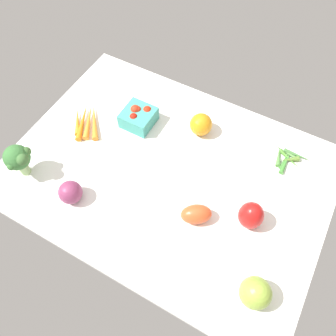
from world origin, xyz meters
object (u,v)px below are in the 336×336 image
carrot_bunch (87,121)px  berry_basket (139,117)px  red_onion_center (70,192)px  heirloom_tomato_green (255,293)px  heirloom_tomato_orange (201,124)px  okra_pile (288,158)px  broccoli_head (18,158)px  bell_pepper_red (251,215)px  roma_tomato (196,214)px

carrot_bunch → berry_basket: bearing=30.1°
red_onion_center → heirloom_tomato_green: (60.73, -0.53, 0.60)cm
red_onion_center → heirloom_tomato_orange: heirloom_tomato_orange is taller
okra_pile → heirloom_tomato_green: size_ratio=1.57×
carrot_bunch → broccoli_head: broccoli_head is taller
bell_pepper_red → red_onion_center: bearing=-159.6°
okra_pile → carrot_bunch: bearing=-163.6°
heirloom_tomato_green → broccoli_head: bearing=179.4°
okra_pile → bell_pepper_red: bell_pepper_red is taller
okra_pile → carrot_bunch: 71.72cm
heirloom_tomato_green → heirloom_tomato_orange: (-37.18, 43.92, -0.36)cm
heirloom_tomato_orange → berry_basket: (-21.27, -7.06, -0.68)cm
carrot_bunch → okra_pile: bearing=16.4°
bell_pepper_red → berry_basket: 52.22cm
heirloom_tomato_orange → red_onion_center: bearing=-118.5°
red_onion_center → carrot_bunch: red_onion_center is taller
red_onion_center → berry_basket: red_onion_center is taller
heirloom_tomato_green → carrot_bunch: size_ratio=0.50×
heirloom_tomato_green → roma_tomato: heirloom_tomato_green is taller
okra_pile → roma_tomato: bearing=-116.9°
okra_pile → berry_basket: bearing=-168.4°
red_onion_center → broccoli_head: bearing=179.3°
heirloom_tomato_green → carrot_bunch: heirloom_tomato_green is taller
red_onion_center → roma_tomato: red_onion_center is taller
bell_pepper_red → roma_tomato: bell_pepper_red is taller
broccoli_head → roma_tomato: (56.34, 12.29, -5.26)cm
okra_pile → carrot_bunch: size_ratio=0.79×
heirloom_tomato_green → heirloom_tomato_orange: bearing=130.2°
red_onion_center → carrot_bunch: (-14.13, 26.81, -2.60)cm
red_onion_center → heirloom_tomato_orange: 49.37cm
red_onion_center → heirloom_tomato_orange: size_ratio=0.94×
okra_pile → roma_tomato: 38.78cm
okra_pile → berry_basket: 53.54cm
bell_pepper_red → roma_tomato: (-14.43, -6.61, -1.85)cm
bell_pepper_red → berry_basket: bearing=160.8°
heirloom_tomato_green → berry_basket: 69.11cm
carrot_bunch → heirloom_tomato_green: bearing=-20.1°
okra_pile → roma_tomato: roma_tomato is taller
berry_basket → red_onion_center: bearing=-93.6°
okra_pile → carrot_bunch: (-68.81, -20.24, 0.31)cm
red_onion_center → heirloom_tomato_orange: (23.55, 43.39, 0.24)cm
bell_pepper_red → carrot_bunch: bell_pepper_red is taller
heirloom_tomato_orange → broccoli_head: bearing=-134.7°
red_onion_center → heirloom_tomato_orange: bearing=61.5°
red_onion_center → carrot_bunch: bearing=117.8°
bell_pepper_red → carrot_bunch: size_ratio=0.56×
roma_tomato → heirloom_tomato_orange: bearing=79.7°
bell_pepper_red → heirloom_tomato_orange: (-28.01, 24.24, -0.87)cm
okra_pile → bell_pepper_red: 28.36cm
carrot_bunch → roma_tomato: (51.27, -14.28, 1.87)cm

